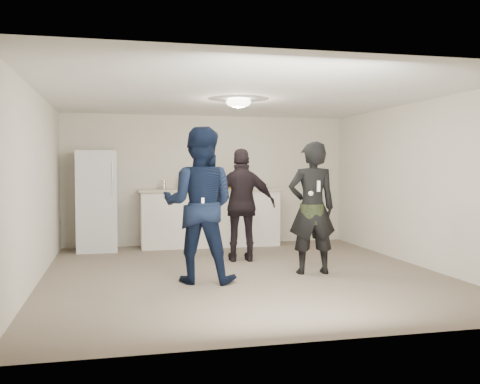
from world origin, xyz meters
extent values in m
plane|color=#6B5B4C|center=(0.00, 0.00, 0.00)|extent=(6.00, 6.00, 0.00)
plane|color=silver|center=(0.00, 0.00, 2.50)|extent=(6.00, 6.00, 0.00)
plane|color=beige|center=(0.00, 3.00, 1.25)|extent=(6.00, 0.00, 6.00)
plane|color=beige|center=(0.00, -3.00, 1.25)|extent=(6.00, 0.00, 6.00)
plane|color=beige|center=(-2.75, 0.00, 1.25)|extent=(0.00, 6.00, 6.00)
plane|color=beige|center=(2.75, 0.00, 1.25)|extent=(0.00, 6.00, 6.00)
cube|color=white|center=(-0.01, 2.67, 0.53)|extent=(2.60, 0.56, 1.05)
cube|color=beige|center=(-0.01, 2.67, 1.07)|extent=(2.68, 0.64, 0.04)
cube|color=silver|center=(-2.08, 2.60, 0.90)|extent=(0.70, 0.70, 1.80)
cylinder|color=#B9B9BD|center=(-1.80, 2.23, 1.30)|extent=(0.02, 0.02, 0.60)
ellipsoid|color=white|center=(0.00, 0.30, 2.45)|extent=(0.36, 0.36, 0.16)
cylinder|color=silver|center=(-0.87, 2.77, 1.18)|extent=(0.08, 0.08, 0.17)
imported|color=#0D1C3A|center=(-0.68, -0.38, 1.02)|extent=(1.18, 1.05, 2.03)
imported|color=black|center=(0.95, -0.19, 0.93)|extent=(0.71, 0.49, 1.87)
cylinder|color=#2C3C1B|center=(0.95, -0.19, 0.85)|extent=(0.34, 0.34, 0.28)
imported|color=black|center=(0.23, 1.00, 0.90)|extent=(1.11, 0.58, 1.81)
cube|color=white|center=(-0.68, -0.66, 1.05)|extent=(0.04, 0.04, 0.15)
sphere|color=white|center=(-0.56, -0.63, 0.98)|extent=(0.07, 0.07, 0.07)
cube|color=white|center=(0.95, -0.44, 1.25)|extent=(0.04, 0.04, 0.15)
sphere|color=white|center=(0.85, -0.41, 1.15)|extent=(0.07, 0.07, 0.07)
cylinder|color=#164F17|center=(0.61, 2.70, 1.20)|extent=(0.07, 0.07, 0.23)
cylinder|color=white|center=(0.86, 2.55, 1.18)|extent=(0.07, 0.07, 0.18)
cylinder|color=#8C6814|center=(-0.55, 2.82, 1.19)|extent=(0.08, 0.08, 0.21)
cylinder|color=#154C17|center=(0.02, 2.82, 1.21)|extent=(0.06, 0.06, 0.25)
cylinder|color=#895214|center=(0.40, 2.81, 1.21)|extent=(0.07, 0.07, 0.24)
camera|label=1|loc=(-1.73, -7.30, 1.52)|focal=40.00mm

